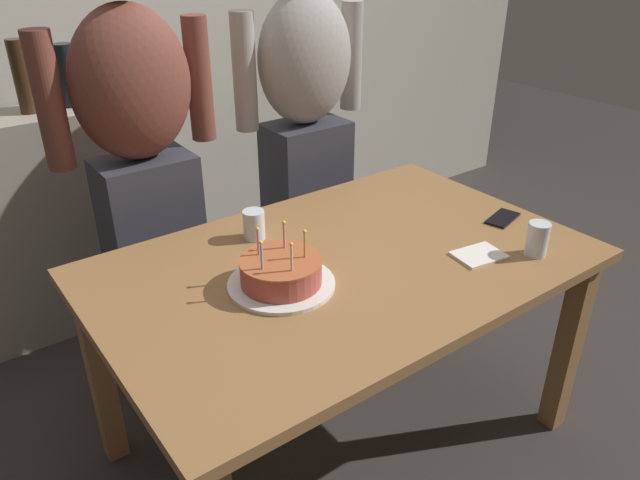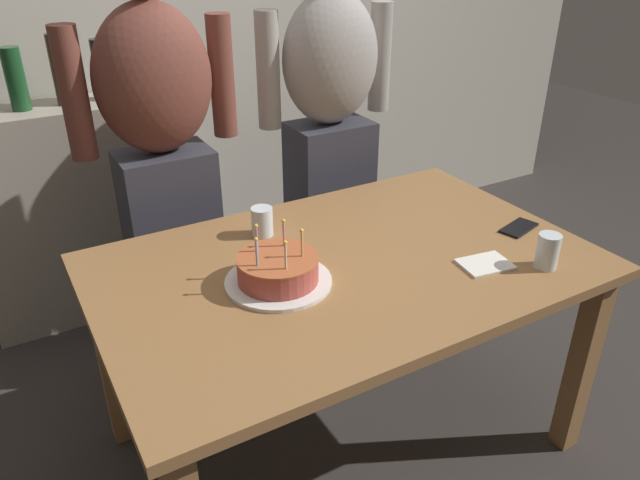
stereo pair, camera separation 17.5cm
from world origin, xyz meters
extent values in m
plane|color=#332D2B|center=(0.00, 0.00, 0.00)|extent=(10.00, 10.00, 0.00)
cube|color=beige|center=(0.00, 1.55, 1.30)|extent=(5.20, 0.10, 2.60)
cube|color=olive|center=(0.00, 0.00, 0.72)|extent=(1.50, 0.96, 0.03)
cube|color=olive|center=(0.68, -0.41, 0.35)|extent=(0.07, 0.07, 0.70)
cube|color=olive|center=(-0.68, 0.41, 0.35)|extent=(0.07, 0.07, 0.70)
cube|color=olive|center=(0.68, 0.41, 0.35)|extent=(0.07, 0.07, 0.70)
cylinder|color=white|center=(-0.24, -0.01, 0.75)|extent=(0.31, 0.31, 0.01)
cylinder|color=#B24C42|center=(-0.24, -0.01, 0.79)|extent=(0.23, 0.23, 0.07)
cylinder|color=#B75B33|center=(-0.24, -0.01, 0.82)|extent=(0.23, 0.23, 0.01)
cylinder|color=#EAB266|center=(-0.17, -0.04, 0.86)|extent=(0.01, 0.01, 0.07)
sphere|color=#F9C64C|center=(-0.17, -0.04, 0.91)|extent=(0.01, 0.01, 0.01)
cylinder|color=pink|center=(-0.19, 0.04, 0.86)|extent=(0.01, 0.01, 0.07)
sphere|color=#F9C64C|center=(-0.19, 0.04, 0.91)|extent=(0.01, 0.01, 0.01)
cylinder|color=pink|center=(-0.27, 0.05, 0.86)|extent=(0.01, 0.01, 0.07)
sphere|color=#F9C64C|center=(-0.27, 0.05, 0.91)|extent=(0.01, 0.01, 0.01)
cylinder|color=#93B7DB|center=(-0.30, -0.02, 0.86)|extent=(0.01, 0.01, 0.07)
sphere|color=#F9C64C|center=(-0.30, -0.02, 0.91)|extent=(0.01, 0.01, 0.01)
cylinder|color=beige|center=(-0.24, -0.08, 0.86)|extent=(0.01, 0.01, 0.07)
sphere|color=#F9C64C|center=(-0.24, -0.08, 0.91)|extent=(0.01, 0.01, 0.01)
cylinder|color=silver|center=(-0.15, 0.29, 0.79)|extent=(0.07, 0.07, 0.10)
cylinder|color=silver|center=(0.50, -0.33, 0.79)|extent=(0.07, 0.07, 0.11)
cube|color=black|center=(0.62, -0.11, 0.74)|extent=(0.16, 0.11, 0.01)
cube|color=white|center=(0.35, -0.23, 0.74)|extent=(0.17, 0.13, 0.01)
cube|color=#33333D|center=(-0.32, 0.75, 0.46)|extent=(0.34, 0.23, 0.92)
ellipsoid|color=brown|center=(-0.32, 0.75, 1.18)|extent=(0.41, 0.27, 0.52)
cylinder|color=brown|center=(-0.06, 0.78, 1.15)|extent=(0.09, 0.09, 0.44)
cylinder|color=brown|center=(-0.58, 0.78, 1.15)|extent=(0.09, 0.09, 0.44)
cube|color=#33333D|center=(0.39, 0.75, 0.46)|extent=(0.34, 0.23, 0.92)
ellipsoid|color=#9E9993|center=(0.39, 0.75, 1.18)|extent=(0.41, 0.27, 0.52)
cylinder|color=#9E9993|center=(0.65, 0.78, 1.15)|extent=(0.09, 0.09, 0.44)
cylinder|color=#9E9993|center=(0.13, 0.78, 1.15)|extent=(0.09, 0.09, 0.44)
cube|color=#9E9384|center=(-0.63, 1.33, 0.49)|extent=(0.79, 0.30, 0.99)
cylinder|color=#194723|center=(-0.71, 1.33, 1.11)|extent=(0.08, 0.08, 0.25)
cylinder|color=#382314|center=(-0.54, 1.33, 1.13)|extent=(0.07, 0.07, 0.28)
cylinder|color=black|center=(-0.37, 1.33, 1.11)|extent=(0.08, 0.08, 0.25)
camera|label=1|loc=(-1.01, -1.25, 1.66)|focal=33.89mm
camera|label=2|loc=(-0.87, -1.35, 1.66)|focal=33.89mm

